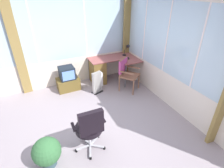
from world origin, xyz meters
TOP-DOWN VIEW (x-y plane):
  - ground at (0.00, 0.00)m, footprint 5.30×5.69m
  - north_window_panel at (-0.00, 2.38)m, footprint 4.30×0.07m
  - east_window_panel at (2.18, -0.00)m, footprint 0.07×4.69m
  - curtain_north_left at (-1.18, 2.30)m, footprint 0.25×0.10m
  - curtain_corner at (2.05, 2.25)m, footprint 0.25×0.09m
  - desk at (1.00, 2.00)m, footprint 1.45×1.03m
  - desk_lamp at (1.93, 1.96)m, footprint 0.23×0.20m
  - tv_remote at (1.84, 1.70)m, footprint 0.10×0.16m
  - wooden_armchair at (1.52, 1.27)m, footprint 0.67×0.67m
  - office_chair at (-0.16, -0.49)m, footprint 0.60×0.58m
  - tv_on_stand at (-0.05, 1.95)m, footprint 0.66×0.46m
  - space_heater at (0.70, 1.43)m, footprint 0.37×0.26m
  - potted_plant at (-0.93, -0.48)m, footprint 0.48×0.48m

SIDE VIEW (x-z plane):
  - ground at x=0.00m, z-range -0.06..0.00m
  - potted_plant at x=-0.93m, z-range 0.03..0.60m
  - tv_on_stand at x=-0.05m, z-range -0.04..0.68m
  - space_heater at x=0.70m, z-range 0.00..0.65m
  - desk at x=1.00m, z-range 0.04..0.81m
  - office_chair at x=-0.16m, z-range 0.08..1.07m
  - wooden_armchair at x=1.52m, z-range 0.13..1.08m
  - tv_remote at x=1.84m, z-range 0.77..0.79m
  - desk_lamp at x=1.93m, z-range 0.83..1.19m
  - curtain_north_left at x=-1.18m, z-range 0.00..2.58m
  - curtain_corner at x=2.05m, z-range 0.00..2.58m
  - north_window_panel at x=0.00m, z-range 0.00..2.68m
  - east_window_panel at x=2.18m, z-range 0.00..2.68m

